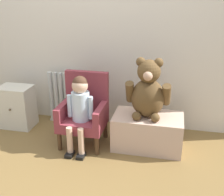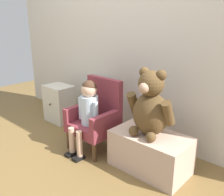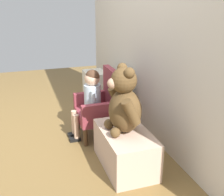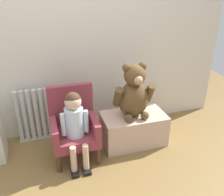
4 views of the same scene
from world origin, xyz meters
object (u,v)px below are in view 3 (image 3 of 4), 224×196
radiator (123,94)px  small_dresser (95,89)px  child_armchair (101,106)px  child_figure (90,94)px  large_teddy_bear (124,103)px  low_bench (125,149)px

radiator → small_dresser: 0.52m
child_armchair → small_dresser: bearing=169.2°
child_figure → large_teddy_bear: large_teddy_bear is taller
child_figure → large_teddy_bear: bearing=12.0°
small_dresser → child_figure: size_ratio=0.65×
radiator → large_teddy_bear: size_ratio=1.05×
small_dresser → child_figure: 0.91m
small_dresser → radiator: bearing=25.0°
child_armchair → low_bench: bearing=2.3°
small_dresser → large_teddy_bear: size_ratio=0.83×
small_dresser → low_bench: small_dresser is taller
small_dresser → large_teddy_bear: large_teddy_bear is taller
small_dresser → large_teddy_bear: 1.50m
small_dresser → low_bench: size_ratio=0.71×
large_teddy_bear → small_dresser: bearing=174.4°
large_teddy_bear → low_bench: bearing=34.3°
radiator → child_armchair: bearing=-46.2°
low_bench → child_figure: bearing=-167.5°
child_armchair → child_figure: bearing=-90.0°
child_figure → child_armchair: bearing=90.0°
child_figure → low_bench: bearing=12.5°
child_figure → low_bench: size_ratio=1.09×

